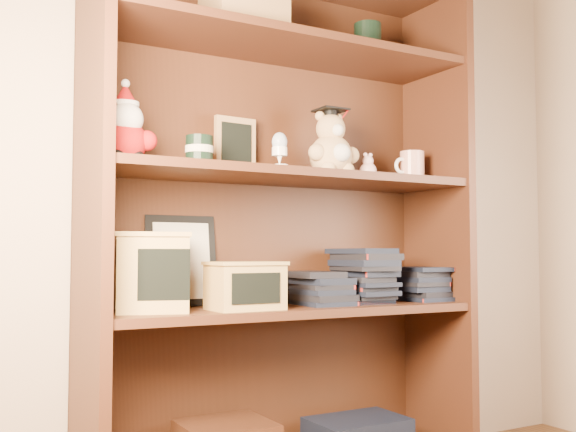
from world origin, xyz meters
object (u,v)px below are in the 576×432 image
object	(u,v)px
bookcase	(279,230)
teacher_mug	(412,167)
treats_box	(153,272)
grad_teddy_bear	(332,150)

from	to	relation	value
bookcase	teacher_mug	distance (m)	0.53
bookcase	treats_box	size ratio (longest dim) A/B	6.60
grad_teddy_bear	teacher_mug	xyz separation A→B (m)	(0.32, 0.01, -0.03)
grad_teddy_bear	teacher_mug	bearing A→B (deg)	1.17
teacher_mug	treats_box	distance (m)	0.96
grad_teddy_bear	treats_box	distance (m)	0.69
bookcase	grad_teddy_bear	size ratio (longest dim) A/B	7.32
treats_box	teacher_mug	bearing A→B (deg)	0.06
grad_teddy_bear	treats_box	bearing A→B (deg)	179.43
teacher_mug	treats_box	size ratio (longest dim) A/B	0.47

